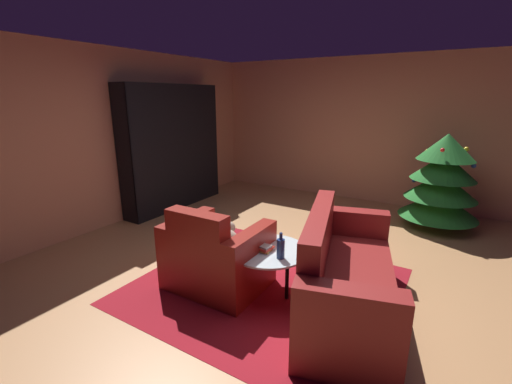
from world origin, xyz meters
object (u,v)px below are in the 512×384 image
(couch_red, at_px, (344,278))
(decorated_tree, at_px, (442,181))
(bookshelf_unit, at_px, (179,148))
(book_stack_on_table, at_px, (262,247))
(armchair_red, at_px, (216,258))
(coffee_table, at_px, (268,253))
(bottle_on_table, at_px, (281,248))

(couch_red, distance_m, decorated_tree, 2.85)
(bookshelf_unit, bearing_deg, couch_red, -24.70)
(book_stack_on_table, height_order, decorated_tree, decorated_tree)
(armchair_red, relative_size, coffee_table, 1.24)
(bookshelf_unit, distance_m, bottle_on_table, 3.50)
(armchair_red, relative_size, couch_red, 0.49)
(couch_red, xyz_separation_m, coffee_table, (-0.73, -0.11, 0.11))
(bottle_on_table, bearing_deg, book_stack_on_table, 167.20)
(bottle_on_table, bearing_deg, decorated_tree, 69.73)
(armchair_red, xyz_separation_m, coffee_table, (0.51, 0.17, 0.11))
(couch_red, height_order, decorated_tree, decorated_tree)
(bookshelf_unit, xyz_separation_m, book_stack_on_table, (2.72, -1.76, -0.54))
(bottle_on_table, bearing_deg, coffee_table, 150.94)
(book_stack_on_table, bearing_deg, coffee_table, 47.39)
(decorated_tree, bearing_deg, bookshelf_unit, -164.02)
(couch_red, bearing_deg, coffee_table, -171.81)
(armchair_red, distance_m, decorated_tree, 3.56)
(armchair_red, xyz_separation_m, book_stack_on_table, (0.47, 0.12, 0.18))
(armchair_red, xyz_separation_m, decorated_tree, (1.80, 3.05, 0.39))
(decorated_tree, bearing_deg, bottle_on_table, -110.27)
(bottle_on_table, height_order, decorated_tree, decorated_tree)
(bookshelf_unit, height_order, couch_red, bookshelf_unit)
(bottle_on_table, bearing_deg, armchair_red, -174.32)
(bottle_on_table, xyz_separation_m, decorated_tree, (1.10, 2.98, 0.14))
(book_stack_on_table, relative_size, decorated_tree, 0.15)
(book_stack_on_table, bearing_deg, armchair_red, -165.28)
(bottle_on_table, distance_m, decorated_tree, 3.18)
(couch_red, relative_size, bottle_on_table, 7.90)
(couch_red, bearing_deg, book_stack_on_table, -168.66)
(armchair_red, bearing_deg, bookshelf_unit, 140.06)
(bookshelf_unit, xyz_separation_m, coffee_table, (2.77, -1.71, -0.61))
(bookshelf_unit, height_order, bottle_on_table, bookshelf_unit)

